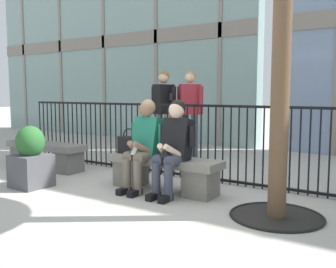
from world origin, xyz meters
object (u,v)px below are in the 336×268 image
seated_person_with_phone (144,142)px  handbag_on_bench (129,144)px  bystander_at_railing (164,109)px  bystander_further_back (190,109)px  stone_bench_far (46,153)px  stone_bench (164,170)px  planter (31,159)px  seated_person_companion (173,145)px

seated_person_with_phone → handbag_on_bench: 0.37m
bystander_at_railing → bystander_further_back: size_ratio=1.00×
bystander_at_railing → stone_bench_far: bearing=-123.7°
bystander_further_back → handbag_on_bench: bearing=-83.6°
stone_bench → seated_person_with_phone: (-0.24, -0.13, 0.38)m
seated_person_with_phone → bystander_further_back: bystander_further_back is taller
handbag_on_bench → planter: size_ratio=0.42×
seated_person_with_phone → seated_person_companion: (0.47, 0.00, 0.00)m
planter → seated_person_with_phone: bearing=27.6°
seated_person_with_phone → stone_bench_far: 2.32m
seated_person_companion → handbag_on_bench: seated_person_companion is taller
seated_person_companion → bystander_further_back: 2.44m
seated_person_with_phone → seated_person_companion: same height
seated_person_companion → bystander_at_railing: (-1.54, 2.03, 0.35)m
seated_person_with_phone → planter: 1.60m
handbag_on_bench → stone_bench_far: 1.96m
bystander_further_back → stone_bench_far: (-1.71, -1.96, -0.73)m
stone_bench → bystander_further_back: bearing=111.5°
stone_bench → planter: bearing=-152.2°
bystander_at_railing → stone_bench: bearing=-55.5°
seated_person_with_phone → bystander_further_back: (-0.57, 2.18, 0.35)m
handbag_on_bench → stone_bench_far: handbag_on_bench is taller
seated_person_companion → planter: size_ratio=1.43×
handbag_on_bench → stone_bench_far: size_ratio=0.22×
seated_person_companion → bystander_further_back: (-1.05, 2.18, 0.35)m
stone_bench → seated_person_companion: (0.24, -0.13, 0.38)m
stone_bench → seated_person_companion: 0.46m
stone_bench_far → planter: (0.88, -0.95, 0.12)m
stone_bench_far → planter: size_ratio=1.88×
bystander_at_railing → planter: (-0.33, -2.76, -0.61)m
stone_bench → planter: 1.85m
bystander_further_back → stone_bench_far: bearing=-131.0°
stone_bench → handbag_on_bench: size_ratio=4.51×
stone_bench → handbag_on_bench: 0.66m
seated_person_companion → bystander_at_railing: bystander_at_railing is taller
stone_bench_far → seated_person_companion: bearing=-4.5°
stone_bench → bystander_further_back: size_ratio=0.94×
stone_bench → seated_person_companion: size_ratio=1.32×
planter → bystander_further_back: bearing=74.2°
stone_bench → seated_person_with_phone: 0.46m
seated_person_companion → planter: bearing=-158.6°
seated_person_companion → handbag_on_bench: (-0.82, 0.12, -0.07)m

